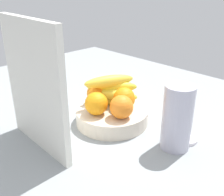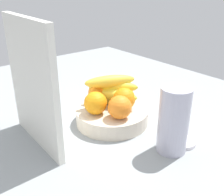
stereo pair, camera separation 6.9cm
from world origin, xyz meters
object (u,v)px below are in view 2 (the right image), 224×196
at_px(orange_front_left, 120,107).
at_px(thermos_tumbler, 174,120).
at_px(orange_back_left, 99,93).
at_px(cutting_board, 33,85).
at_px(banana_bunch, 112,90).
at_px(orange_back_right, 95,103).
at_px(jar_lid, 183,142).
at_px(orange_front_right, 124,99).
at_px(orange_center, 122,92).
at_px(fruit_bowl, 112,116).

relative_size(orange_front_left, thermos_tumbler, 0.39).
xyz_separation_m(orange_back_left, cutting_board, (-0.02, 0.24, 0.09)).
bearing_deg(banana_bunch, thermos_tumbler, -178.05).
distance_m(orange_back_right, thermos_tumbler, 0.25).
relative_size(thermos_tumbler, jar_lid, 2.54).
bearing_deg(orange_front_left, orange_front_right, -54.27).
bearing_deg(orange_center, orange_front_right, 145.29).
height_order(fruit_bowl, orange_center, orange_center).
height_order(orange_center, jar_lid, orange_center).
distance_m(orange_back_left, orange_back_right, 0.08).
distance_m(fruit_bowl, orange_front_right, 0.07).
bearing_deg(orange_back_left, thermos_tumbler, -173.85).
distance_m(orange_back_left, cutting_board, 0.26).
bearing_deg(orange_back_right, orange_center, -83.80).
bearing_deg(fruit_bowl, orange_front_right, -129.97).
bearing_deg(cutting_board, jar_lid, -129.67).
relative_size(orange_front_left, orange_back_right, 1.00).
bearing_deg(orange_front_right, banana_bunch, 11.65).
bearing_deg(orange_front_left, orange_center, -44.92).
bearing_deg(fruit_bowl, orange_back_right, 82.19).
distance_m(fruit_bowl, orange_back_left, 0.09).
bearing_deg(thermos_tumbler, fruit_bowl, 7.16).
distance_m(orange_front_left, orange_front_right, 0.06).
bearing_deg(jar_lid, thermos_tumbler, 87.69).
xyz_separation_m(orange_center, orange_back_left, (0.05, 0.07, 0.00)).
xyz_separation_m(fruit_bowl, thermos_tumbler, (-0.23, -0.03, 0.07)).
xyz_separation_m(orange_front_left, cutting_board, (0.11, 0.22, 0.09)).
bearing_deg(jar_lid, orange_front_right, 14.05).
height_order(banana_bunch, thermos_tumbler, thermos_tumbler).
bearing_deg(orange_back_right, thermos_tumbler, -159.42).
bearing_deg(orange_front_left, jar_lid, -148.60).
relative_size(fruit_bowl, orange_front_left, 3.27).
height_order(thermos_tumbler, jar_lid, thermos_tumbler).
bearing_deg(cutting_board, orange_front_left, -115.16).
bearing_deg(cutting_board, banana_bunch, -93.12).
bearing_deg(orange_front_right, jar_lid, -165.95).
bearing_deg(orange_front_left, thermos_tumbler, -163.50).
height_order(orange_back_right, jar_lid, orange_back_right).
bearing_deg(thermos_tumbler, banana_bunch, 1.95).
distance_m(orange_back_left, thermos_tumbler, 0.30).
xyz_separation_m(fruit_bowl, banana_bunch, (0.03, -0.02, 0.08)).
xyz_separation_m(orange_front_right, orange_center, (0.05, -0.03, 0.00)).
distance_m(cutting_board, thermos_tumbler, 0.39).
distance_m(banana_bunch, cutting_board, 0.27).
bearing_deg(orange_back_left, jar_lid, -164.05).
bearing_deg(fruit_bowl, thermos_tumbler, -172.84).
xyz_separation_m(orange_front_left, orange_back_right, (0.07, 0.04, 0.00)).
xyz_separation_m(orange_back_right, cutting_board, (0.04, 0.18, 0.09)).
relative_size(cutting_board, jar_lid, 4.85).
height_order(orange_front_right, orange_back_right, same).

